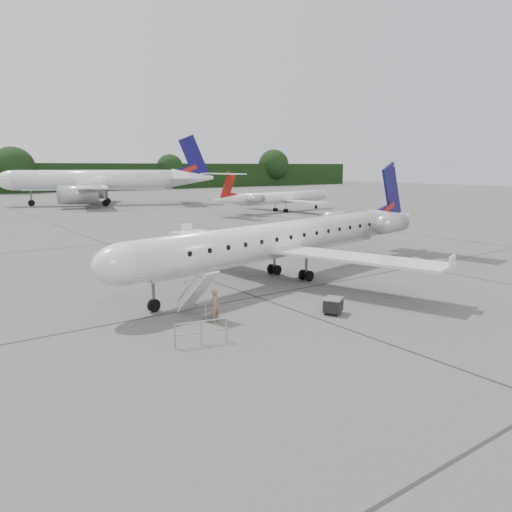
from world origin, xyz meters
TOP-DOWN VIEW (x-y plane):
  - ground at (0.00, 0.00)m, footprint 320.00×320.00m
  - main_regional_jet at (-0.23, 6.81)m, footprint 32.58×26.13m
  - airstair at (-8.40, 2.98)m, footprint 1.26×2.36m
  - passenger at (-8.16, 1.73)m, footprint 0.68×0.60m
  - safety_railing at (-10.26, -0.56)m, footprint 2.17×0.55m
  - baggage_cart at (-2.75, -0.60)m, footprint 1.26×1.20m
  - bg_narrowbody at (10.90, 75.34)m, footprint 43.30×37.97m
  - bg_regional_right at (30.94, 44.48)m, footprint 26.33×20.62m

SIDE VIEW (x-z plane):
  - ground at x=0.00m, z-range 0.00..0.00m
  - baggage_cart at x=-2.75m, z-range 0.00..0.86m
  - safety_railing at x=-10.26m, z-range 0.00..1.00m
  - passenger at x=-8.16m, z-range 0.00..1.55m
  - airstair at x=-8.40m, z-range 0.00..2.34m
  - bg_regional_right at x=30.94m, z-range 0.00..6.32m
  - main_regional_jet at x=-0.23m, z-range 0.00..7.47m
  - bg_narrowbody at x=10.90m, z-range 0.00..12.93m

